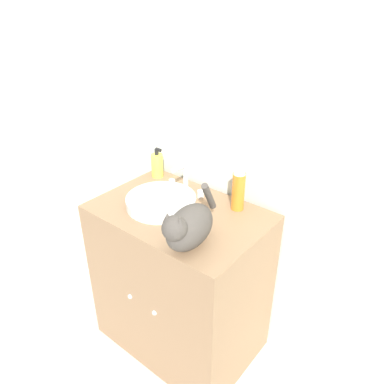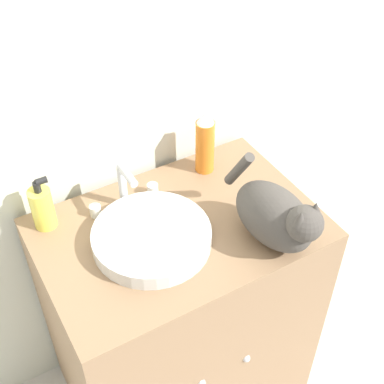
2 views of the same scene
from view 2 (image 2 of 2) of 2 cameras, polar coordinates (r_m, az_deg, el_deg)
name	(u,v)px [view 2 (image 2 of 2)]	position (r m, az deg, el deg)	size (l,w,h in m)	color
wall_back	(119,34)	(1.44, -7.82, 16.40)	(6.00, 0.05, 2.50)	silver
vanity_cabinet	(181,314)	(1.79, -1.19, -12.86)	(0.77, 0.53, 0.81)	#8C6B4C
sink_basin	(152,237)	(1.42, -4.32, -4.83)	(0.32, 0.32, 0.04)	silver
faucet	(124,189)	(1.50, -7.24, 0.34)	(0.21, 0.10, 0.15)	silver
cat	(277,216)	(1.39, 9.06, -2.55)	(0.17, 0.35, 0.22)	#47423D
soap_bottle	(42,207)	(1.49, -15.67, -1.59)	(0.06, 0.06, 0.16)	#EADB4C
spray_bottle	(205,143)	(1.60, 1.40, 5.29)	(0.06, 0.06, 0.21)	orange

